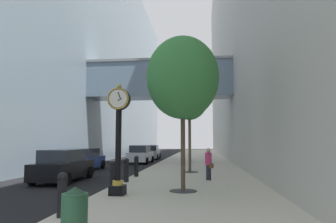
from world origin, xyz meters
The scene contains 17 objects.
ground_plane centered at (0.00, 27.00, 0.00)m, with size 110.00×110.00×0.00m, color black.
sidewalk_right centered at (3.44, 30.00, 0.07)m, with size 6.87×80.00×0.14m, color beige.
building_block_left centered at (-10.93, 29.96, 13.82)m, with size 22.69×80.00×27.74m.
building_block_right centered at (11.37, 30.00, 16.52)m, with size 9.00×80.00×33.04m.
street_clock centered at (0.90, 7.31, 2.40)m, with size 0.84×0.55×4.13m.
bollard_nearest centered at (0.35, 3.92, 0.74)m, with size 0.26×0.26×1.15m.
bollard_third centered at (0.35, 8.58, 0.74)m, with size 0.26×0.26×1.15m.
bollard_fourth centered at (0.35, 10.90, 0.74)m, with size 0.26×0.26×1.15m.
bollard_fifth centered at (0.35, 13.23, 0.74)m, with size 0.26×0.26×1.15m.
street_tree_near centered at (3.25, 8.43, 4.68)m, with size 2.96×2.96×6.26m.
street_tree_mid_near centered at (3.25, 15.99, 4.85)m, with size 2.42×2.42×6.13m.
trash_bin centered at (1.43, 2.15, 0.68)m, with size 0.53×0.53×1.05m.
pedestrian_walking centered at (4.35, 12.07, 0.99)m, with size 0.49×0.52×1.62m.
car_black_near centered at (-3.25, 11.76, 0.81)m, with size 1.98×4.65×1.67m.
car_white_mid centered at (-1.85, 25.46, 0.83)m, with size 2.11×4.10×1.73m.
car_silver_far centered at (-1.86, 32.08, 0.80)m, with size 2.01×4.05×1.66m.
car_blue_trailing centered at (-4.58, 18.05, 0.77)m, with size 2.14×4.25×1.58m.
Camera 1 is at (3.96, -3.92, 2.10)m, focal length 32.82 mm.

